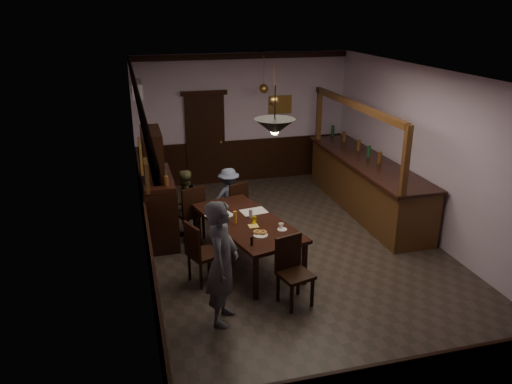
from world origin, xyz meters
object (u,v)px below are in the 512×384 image
object	(u,v)px
person_seated_right	(229,196)
coffee_cup	(281,226)
soda_can	(254,220)
pendant_iron	(275,127)
chair_near	(292,267)
chair_far_right	(236,203)
dining_table	(247,224)
person_standing	(222,263)
chair_side	(199,251)
bar_counter	(366,183)
person_seated_left	(185,202)
pendant_brass_mid	(274,101)
sideboard	(158,196)
chair_far_left	(191,210)
pendant_brass_far	(264,89)

from	to	relation	value
person_seated_right	coffee_cup	size ratio (longest dim) A/B	14.04
coffee_cup	soda_can	bearing A→B (deg)	125.78
person_seated_right	pendant_iron	world-z (taller)	pendant_iron
chair_near	chair_far_right	bearing A→B (deg)	79.69
dining_table	person_standing	distance (m)	1.64
chair_side	bar_counter	xyz separation A→B (m)	(3.74, 2.03, 0.03)
person_seated_left	bar_counter	world-z (taller)	bar_counter
person_seated_right	soda_can	xyz separation A→B (m)	(0.05, -1.75, 0.25)
soda_can	coffee_cup	bearing A→B (deg)	-39.37
dining_table	pendant_brass_mid	bearing A→B (deg)	62.39
chair_near	person_standing	world-z (taller)	person_standing
person_seated_left	bar_counter	xyz separation A→B (m)	(3.72, 0.21, -0.04)
sideboard	person_standing	bearing A→B (deg)	-77.70
coffee_cup	sideboard	size ratio (longest dim) A/B	0.04
chair_side	bar_counter	distance (m)	4.26
person_seated_left	coffee_cup	size ratio (longest dim) A/B	15.38
person_seated_right	coffee_cup	xyz separation A→B (m)	(0.40, -2.03, 0.24)
person_seated_right	chair_near	bearing A→B (deg)	86.88
person_seated_left	coffee_cup	world-z (taller)	person_seated_left
person_seated_right	bar_counter	bearing A→B (deg)	170.53
coffee_cup	chair_near	bearing A→B (deg)	-111.49
chair_far_left	chair_side	xyz separation A→B (m)	(-0.09, -1.55, -0.02)
dining_table	pendant_iron	xyz separation A→B (m)	(0.21, -0.77, 1.76)
pendant_brass_mid	pendant_iron	bearing A→B (deg)	-106.49
chair_far_right	sideboard	size ratio (longest dim) A/B	0.47
chair_far_right	pendant_brass_far	bearing A→B (deg)	-137.87
chair_far_left	bar_counter	size ratio (longest dim) A/B	0.25
chair_far_left	soda_can	xyz separation A→B (m)	(0.84, -1.24, 0.25)
person_standing	pendant_brass_far	size ratio (longest dim) A/B	2.13
chair_side	pendant_brass_mid	bearing A→B (deg)	-60.22
bar_counter	sideboard	bearing A→B (deg)	-176.69
chair_side	person_seated_right	size ratio (longest dim) A/B	0.88
dining_table	sideboard	xyz separation A→B (m)	(-1.31, 1.35, 0.12)
chair_side	bar_counter	bearing A→B (deg)	-83.55
dining_table	chair_near	distance (m)	1.33
chair_far_left	person_seated_left	bearing A→B (deg)	-93.11
chair_near	soda_can	bearing A→B (deg)	87.32
pendant_brass_mid	pendant_brass_far	size ratio (longest dim) A/B	1.00
coffee_cup	bar_counter	distance (m)	3.18
chair_far_right	coffee_cup	world-z (taller)	chair_far_right
bar_counter	dining_table	bearing A→B (deg)	-151.16
chair_far_right	sideboard	world-z (taller)	sideboard
coffee_cup	pendant_brass_far	distance (m)	4.11
person_seated_left	bar_counter	size ratio (longest dim) A/B	0.31
person_standing	person_seated_left	distance (m)	2.87
chair_far_right	person_standing	xyz separation A→B (m)	(-0.81, -2.82, 0.35)
chair_near	pendant_iron	size ratio (longest dim) A/B	1.49
dining_table	chair_side	distance (m)	0.97
dining_table	chair_side	xyz separation A→B (m)	(-0.85, -0.44, -0.14)
dining_table	pendant_iron	world-z (taller)	pendant_iron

